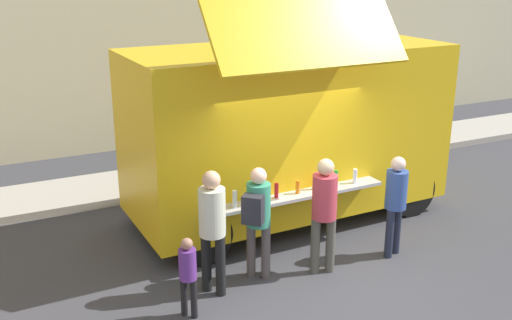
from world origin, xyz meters
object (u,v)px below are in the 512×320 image
at_px(customer_rear_waiting, 212,222).
at_px(child_near_queue, 188,270).
at_px(customer_mid_with_backpack, 258,213).
at_px(food_truck_main, 288,128).
at_px(trash_bin, 397,132).
at_px(customer_extra_browsing, 396,197).
at_px(customer_front_ordering, 324,206).

xyz_separation_m(customer_rear_waiting, child_near_queue, (-0.51, -0.42, -0.40)).
distance_m(customer_mid_with_backpack, child_near_queue, 1.38).
distance_m(food_truck_main, customer_mid_with_backpack, 2.39).
bearing_deg(child_near_queue, trash_bin, -7.17).
relative_size(trash_bin, customer_mid_with_backpack, 0.56).
relative_size(food_truck_main, customer_extra_browsing, 3.40).
height_order(trash_bin, child_near_queue, child_near_queue).
height_order(customer_extra_browsing, child_near_queue, customer_extra_browsing).
bearing_deg(child_near_queue, customer_extra_browsing, -36.54).
height_order(food_truck_main, child_near_queue, food_truck_main).
bearing_deg(child_near_queue, food_truck_main, -0.31).
xyz_separation_m(customer_front_ordering, child_near_queue, (-2.18, -0.26, -0.39)).
xyz_separation_m(trash_bin, customer_mid_with_backpack, (-5.75, -4.11, 0.56)).
bearing_deg(customer_extra_browsing, customer_rear_waiting, 66.06).
distance_m(customer_rear_waiting, child_near_queue, 0.77).
distance_m(trash_bin, customer_front_ordering, 6.50).
bearing_deg(customer_rear_waiting, customer_extra_browsing, -36.75).
xyz_separation_m(food_truck_main, customer_extra_browsing, (0.76, -2.04, -0.69)).
height_order(customer_mid_with_backpack, child_near_queue, customer_mid_with_backpack).
xyz_separation_m(trash_bin, customer_extra_browsing, (-3.53, -4.36, 0.49)).
bearing_deg(customer_front_ordering, customer_extra_browsing, -74.87).
bearing_deg(customer_rear_waiting, customer_mid_with_backpack, -26.98).
distance_m(trash_bin, customer_rear_waiting, 7.73).
relative_size(food_truck_main, child_near_queue, 4.95).
bearing_deg(customer_rear_waiting, customer_front_ordering, -38.79).
relative_size(customer_front_ordering, customer_extra_browsing, 1.09).
xyz_separation_m(food_truck_main, trash_bin, (4.29, 2.32, -1.18)).
height_order(trash_bin, customer_mid_with_backpack, customer_mid_with_backpack).
bearing_deg(customer_front_ordering, child_near_queue, 112.56).
xyz_separation_m(customer_extra_browsing, child_near_queue, (-3.45, -0.24, -0.30)).
bearing_deg(trash_bin, customer_rear_waiting, -147.10).
bearing_deg(customer_mid_with_backpack, customer_extra_browsing, -53.57).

